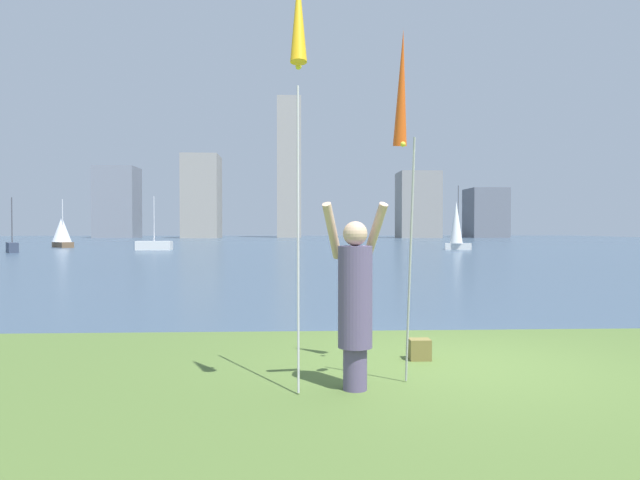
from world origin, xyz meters
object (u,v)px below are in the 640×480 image
(person, at_px, (355,298))
(sailboat_1, at_px, (62,232))
(kite_flag_left, at_px, (298,32))
(sailboat_4, at_px, (456,226))
(sailboat_0, at_px, (12,247))
(bag, at_px, (420,349))
(kite_flag_right, at_px, (402,96))
(sailboat_5, at_px, (154,245))

(person, xyz_separation_m, sailboat_1, (-20.73, 45.86, 0.33))
(person, distance_m, kite_flag_left, 2.70)
(sailboat_1, bearing_deg, sailboat_4, -12.27)
(person, xyz_separation_m, sailboat_0, (-19.88, 34.97, -0.59))
(person, bearing_deg, bag, 65.53)
(kite_flag_right, bearing_deg, sailboat_0, 120.75)
(bag, height_order, sailboat_1, sailboat_1)
(person, height_order, sailboat_0, sailboat_0)
(kite_flag_right, relative_size, sailboat_5, 0.95)
(bag, height_order, sailboat_0, sailboat_0)
(person, distance_m, bag, 1.85)
(person, relative_size, sailboat_0, 0.52)
(person, distance_m, kite_flag_right, 2.37)
(bag, xyz_separation_m, sailboat_1, (-21.70, 44.53, 1.16))
(bag, height_order, sailboat_4, sailboat_4)
(bag, relative_size, sailboat_4, 0.05)
(kite_flag_left, relative_size, kite_flag_right, 1.07)
(kite_flag_left, xyz_separation_m, kite_flag_right, (1.18, 0.98, -0.37))
(kite_flag_right, bearing_deg, kite_flag_left, -140.26)
(kite_flag_left, bearing_deg, sailboat_5, 105.06)
(bag, bearing_deg, sailboat_5, 107.91)
(sailboat_1, bearing_deg, kite_flag_right, -64.79)
(person, xyz_separation_m, bag, (0.97, 1.33, -0.83))
(sailboat_0, xyz_separation_m, sailboat_1, (-0.85, 10.89, 0.92))
(kite_flag_right, distance_m, sailboat_0, 40.13)
(person, xyz_separation_m, sailboat_4, (12.03, 38.74, 0.89))
(sailboat_4, distance_m, sailboat_5, 23.28)
(person, xyz_separation_m, sailboat_5, (-11.21, 39.03, -0.60))
(kite_flag_left, height_order, sailboat_5, kite_flag_left)
(kite_flag_left, height_order, kite_flag_right, kite_flag_left)
(kite_flag_right, relative_size, sailboat_0, 1.04)
(sailboat_4, bearing_deg, kite_flag_left, -107.86)
(sailboat_0, height_order, sailboat_1, sailboat_1)
(sailboat_0, distance_m, sailboat_1, 10.96)
(kite_flag_right, xyz_separation_m, sailboat_5, (-11.80, 38.47, -2.82))
(person, bearing_deg, kite_flag_right, 55.30)
(sailboat_5, bearing_deg, sailboat_4, -0.72)
(bag, bearing_deg, sailboat_4, 73.53)
(person, relative_size, kite_flag_left, 0.47)
(sailboat_4, height_order, sailboat_5, sailboat_4)
(kite_flag_left, bearing_deg, sailboat_0, 118.59)
(kite_flag_left, bearing_deg, sailboat_4, 72.14)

